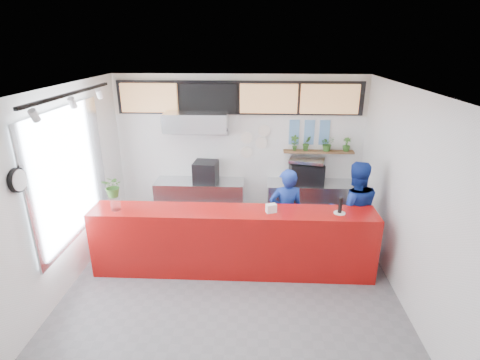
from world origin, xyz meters
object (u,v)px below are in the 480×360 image
at_px(panini_oven, 206,172).
at_px(staff_center, 286,214).
at_px(service_counter, 233,241).
at_px(staff_right, 353,211).
at_px(espresso_machine, 306,173).
at_px(pepper_mill, 340,205).

relative_size(panini_oven, staff_center, 0.29).
bearing_deg(service_counter, staff_right, 14.62).
xyz_separation_m(staff_center, staff_right, (1.13, -0.02, 0.08)).
xyz_separation_m(espresso_machine, pepper_mill, (0.29, -1.83, 0.13)).
distance_m(service_counter, panini_oven, 2.00).
height_order(espresso_machine, staff_center, staff_center).
relative_size(service_counter, staff_center, 2.79).
relative_size(espresso_machine, staff_center, 0.40).
bearing_deg(panini_oven, espresso_machine, 5.00).
bearing_deg(espresso_machine, staff_right, -64.89).
xyz_separation_m(staff_center, pepper_mill, (0.77, -0.57, 0.43)).
xyz_separation_m(panini_oven, pepper_mill, (2.31, -1.83, 0.13)).
bearing_deg(espresso_machine, staff_center, -112.94).
distance_m(panini_oven, espresso_machine, 2.02).
bearing_deg(service_counter, espresso_machine, 53.03).
height_order(panini_oven, staff_right, staff_right).
height_order(service_counter, panini_oven, panini_oven).
distance_m(service_counter, pepper_mill, 1.79).
distance_m(staff_right, pepper_mill, 0.75).
relative_size(staff_center, pepper_mill, 6.72).
xyz_separation_m(staff_right, pepper_mill, (-0.36, -0.55, 0.35)).
bearing_deg(staff_right, panini_oven, -26.82).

